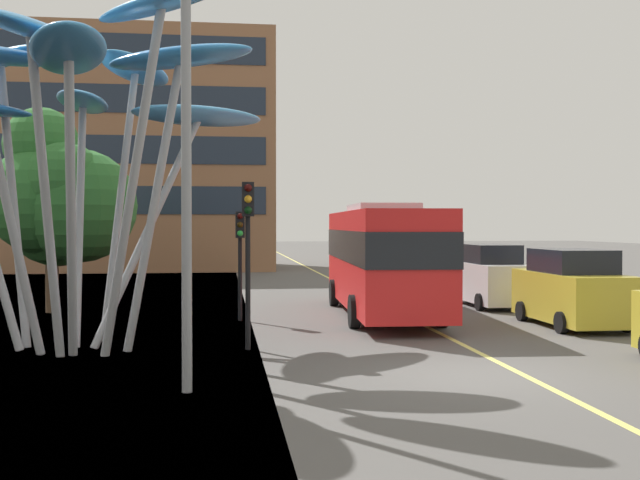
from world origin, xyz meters
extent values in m
cube|color=#54514F|center=(0.00, 0.00, -0.05)|extent=(120.00, 240.00, 0.10)
cube|color=#E0D666|center=(1.02, 0.00, 0.00)|extent=(0.16, 144.00, 0.01)
cube|color=red|center=(0.29, 9.73, 1.86)|extent=(3.03, 10.49, 3.02)
cube|color=black|center=(0.29, 9.73, 2.28)|extent=(3.06, 10.60, 0.97)
cube|color=yellow|center=(0.54, 14.86, 3.07)|extent=(1.39, 0.17, 0.36)
cube|color=#B2B2B7|center=(0.29, 9.73, 3.49)|extent=(2.06, 3.72, 0.24)
cylinder|color=black|center=(1.70, 12.88, 0.48)|extent=(0.33, 0.97, 0.96)
cylinder|color=black|center=(-0.81, 13.01, 0.48)|extent=(0.33, 0.97, 0.96)
cylinder|color=black|center=(1.40, 6.82, 0.48)|extent=(0.33, 0.97, 0.96)
cylinder|color=black|center=(-1.11, 6.95, 0.48)|extent=(0.33, 0.97, 0.96)
cylinder|color=#9EA0A5|center=(-6.40, 3.59, 3.41)|extent=(1.48, 0.40, 6.86)
ellipsoid|color=#388EDB|center=(-5.77, 3.50, 6.82)|extent=(3.55, 2.10, 0.81)
cylinder|color=#9EA0A5|center=(-6.65, 5.15, 2.92)|extent=(2.72, 2.20, 5.93)
ellipsoid|color=#4CA3E5|center=(-5.42, 6.11, 5.83)|extent=(4.10, 3.65, 0.69)
cylinder|color=#9EA0A5|center=(-7.51, 6.24, 3.62)|extent=(0.87, 2.15, 7.30)
ellipsoid|color=#4CA3E5|center=(-7.20, 7.19, 7.24)|extent=(2.35, 3.68, 0.68)
cylinder|color=#9EA0A5|center=(-8.43, 5.54, 3.12)|extent=(0.42, 2.55, 6.30)
ellipsoid|color=#4CA3E5|center=(-8.53, 6.72, 6.23)|extent=(1.61, 3.24, 0.54)
cylinder|color=#9EA0A5|center=(-9.84, 4.79, 3.48)|extent=(0.95, 0.68, 6.99)
ellipsoid|color=#4299E0|center=(-10.18, 4.99, 6.97)|extent=(3.68, 3.06, 0.97)
cylinder|color=#9EA0A5|center=(-9.55, 3.18, 3.32)|extent=(1.49, 0.93, 6.69)
cylinder|color=#9EA0A5|center=(-8.59, 2.53, 3.49)|extent=(0.54, 1.52, 7.02)
ellipsoid|color=#4299E0|center=(-8.74, 1.89, 6.98)|extent=(2.48, 4.09, 0.96)
cylinder|color=#9EA0A5|center=(-8.01, 2.21, 3.19)|extent=(0.59, 2.40, 6.45)
ellipsoid|color=#4299E0|center=(-7.83, 1.12, 6.38)|extent=(2.02, 3.57, 0.79)
cylinder|color=#9EA0A5|center=(-6.77, 2.46, 3.79)|extent=(1.67, 1.56, 7.63)
ellipsoid|color=#4CA3E5|center=(-6.07, 1.82, 7.59)|extent=(3.64, 3.49, 0.69)
cylinder|color=black|center=(-4.24, 3.57, 1.97)|extent=(0.12, 0.12, 3.94)
cube|color=black|center=(-4.24, 3.43, 3.54)|extent=(0.28, 0.24, 0.80)
sphere|color=#390706|center=(-4.24, 3.30, 3.80)|extent=(0.18, 0.18, 0.18)
sphere|color=orange|center=(-4.24, 3.30, 3.54)|extent=(0.18, 0.18, 0.18)
sphere|color=black|center=(-4.24, 3.30, 3.28)|extent=(0.18, 0.18, 0.18)
cylinder|color=black|center=(-4.29, 9.08, 1.67)|extent=(0.12, 0.12, 3.35)
cube|color=black|center=(-4.29, 8.94, 2.95)|extent=(0.28, 0.24, 0.80)
sphere|color=#390706|center=(-4.29, 8.81, 3.21)|extent=(0.18, 0.18, 0.18)
sphere|color=#3A2707|center=(-4.29, 8.81, 2.95)|extent=(0.18, 0.18, 0.18)
sphere|color=green|center=(-4.29, 8.81, 2.69)|extent=(0.18, 0.18, 0.18)
cube|color=gold|center=(5.22, 6.56, 0.87)|extent=(1.90, 4.47, 1.38)
cube|color=black|center=(5.22, 6.56, 1.90)|extent=(1.75, 2.46, 0.68)
cylinder|color=black|center=(6.17, 7.95, 0.30)|extent=(0.20, 0.60, 0.60)
cylinder|color=black|center=(4.28, 7.95, 0.30)|extent=(0.20, 0.60, 0.60)
cylinder|color=black|center=(6.17, 5.17, 0.30)|extent=(0.20, 0.60, 0.60)
cylinder|color=black|center=(4.28, 5.17, 0.30)|extent=(0.20, 0.60, 0.60)
cube|color=silver|center=(4.77, 12.08, 0.87)|extent=(1.70, 4.23, 1.39)
cube|color=black|center=(4.77, 12.08, 1.90)|extent=(1.56, 2.33, 0.67)
cylinder|color=black|center=(5.62, 13.39, 0.30)|extent=(0.20, 0.60, 0.60)
cylinder|color=black|center=(3.92, 13.39, 0.30)|extent=(0.20, 0.60, 0.60)
cylinder|color=black|center=(5.62, 10.77, 0.30)|extent=(0.20, 0.60, 0.60)
cylinder|color=black|center=(3.92, 10.77, 0.30)|extent=(0.20, 0.60, 0.60)
cylinder|color=gray|center=(-5.46, -0.91, 3.74)|extent=(0.18, 0.18, 7.47)
cylinder|color=brown|center=(-10.51, 12.14, 1.42)|extent=(0.43, 0.43, 2.85)
sphere|color=#2D6B2D|center=(-10.77, 11.93, 5.60)|extent=(2.48, 2.48, 2.48)
sphere|color=#2D6B2D|center=(-9.84, 10.96, 4.30)|extent=(2.62, 2.62, 2.62)
sphere|color=#2D6B2D|center=(-10.31, 12.34, 3.43)|extent=(3.77, 3.77, 3.77)
sphere|color=#2D6B2D|center=(-9.47, 11.42, 3.57)|extent=(3.72, 3.72, 3.72)
sphere|color=#2D6B2D|center=(-10.69, 11.70, 3.75)|extent=(3.61, 3.61, 3.61)
cube|color=#8E6042|center=(-12.07, 38.57, 7.67)|extent=(21.17, 10.79, 15.33)
cube|color=#1E2838|center=(-12.07, 33.15, 4.45)|extent=(19.90, 0.08, 1.72)
cube|color=#1E2838|center=(-12.07, 33.15, 7.51)|extent=(19.90, 0.08, 1.72)
cube|color=#1E2838|center=(-12.07, 33.15, 10.58)|extent=(19.90, 0.08, 1.72)
cube|color=#1E2838|center=(-12.07, 33.15, 13.65)|extent=(19.90, 0.08, 1.72)
camera|label=1|loc=(-4.85, -14.58, 2.95)|focal=43.20mm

